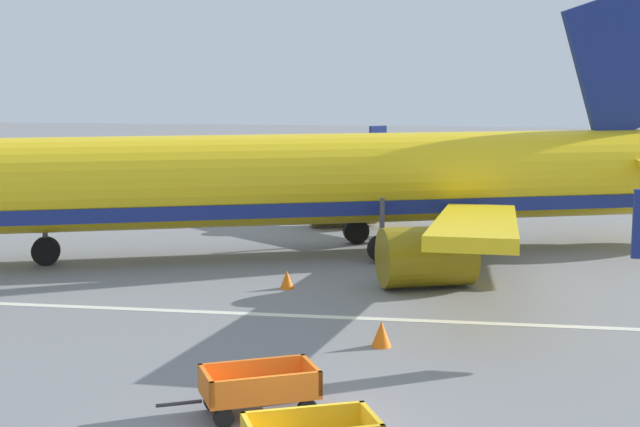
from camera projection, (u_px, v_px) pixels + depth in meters
grass_strip at (420, 173)px, 70.58m from camera, size 220.00×28.00×0.06m
apron_stripe at (344, 318)px, 29.71m from camera, size 120.00×0.36×0.01m
airplane at (334, 181)px, 39.48m from camera, size 36.43×29.66×11.34m
baggage_cart_second_in_row at (259, 388)px, 21.35m from camera, size 3.51×2.37×1.07m
traffic_cone_near_plane at (287, 279)px, 33.63m from camera, size 0.49×0.49×0.65m
traffic_cone_mid_apron at (381, 334)px, 26.60m from camera, size 0.56×0.56×0.73m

